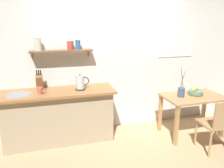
{
  "coord_description": "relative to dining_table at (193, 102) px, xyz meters",
  "views": [
    {
      "loc": [
        -1.11,
        -3.29,
        1.97
      ],
      "look_at": [
        -0.1,
        0.25,
        0.95
      ],
      "focal_mm": 36.39,
      "sensor_mm": 36.0,
      "label": 1
    }
  ],
  "objects": [
    {
      "name": "electric_kettle",
      "position": [
        -1.91,
        0.36,
        0.4
      ],
      "size": [
        0.26,
        0.16,
        0.26
      ],
      "color": "black",
      "rests_on": "kitchen_counter"
    },
    {
      "name": "twig_vase",
      "position": [
        -0.24,
        0.02,
        0.2
      ],
      "size": [
        0.12,
        0.12,
        0.53
      ],
      "color": "#475675",
      "rests_on": "dining_table"
    },
    {
      "name": "dining_table",
      "position": [
        0.0,
        0.0,
        0.0
      ],
      "size": [
        1.04,
        0.66,
        0.72
      ],
      "color": "tan",
      "rests_on": "ground_plane"
    },
    {
      "name": "wall_shelf",
      "position": [
        -2.2,
        0.58,
        0.96
      ],
      "size": [
        1.02,
        0.2,
        0.34
      ],
      "color": "brown"
    },
    {
      "name": "kitchen_counter",
      "position": [
        -2.28,
        0.4,
        -0.15
      ],
      "size": [
        1.83,
        0.63,
        0.89
      ],
      "color": "tan",
      "rests_on": "ground_plane"
    },
    {
      "name": "back_wall",
      "position": [
        -1.07,
        0.73,
        0.75
      ],
      "size": [
        6.8,
        0.11,
        2.7
      ],
      "color": "white",
      "rests_on": "ground_plane"
    },
    {
      "name": "dining_chair_near",
      "position": [
        0.02,
        -0.62,
        -0.11
      ],
      "size": [
        0.44,
        0.44,
        0.86
      ],
      "color": "tan",
      "rests_on": "ground_plane"
    },
    {
      "name": "fruit_bowl",
      "position": [
        0.08,
        0.06,
        0.17
      ],
      "size": [
        0.26,
        0.26,
        0.14
      ],
      "color": "slate",
      "rests_on": "dining_table"
    },
    {
      "name": "knife_block",
      "position": [
        -2.55,
        0.54,
        0.42
      ],
      "size": [
        0.1,
        0.2,
        0.33
      ],
      "color": "brown",
      "rests_on": "kitchen_counter"
    },
    {
      "name": "ground_plane",
      "position": [
        -1.28,
        0.08,
        -0.6
      ],
      "size": [
        14.0,
        14.0,
        0.0
      ],
      "primitive_type": "plane",
      "color": "tan"
    },
    {
      "name": "coffee_mug_by_sink",
      "position": [
        -2.54,
        0.29,
        0.34
      ],
      "size": [
        0.12,
        0.08,
        0.11
      ],
      "color": "#C6664C",
      "rests_on": "kitchen_counter"
    }
  ]
}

